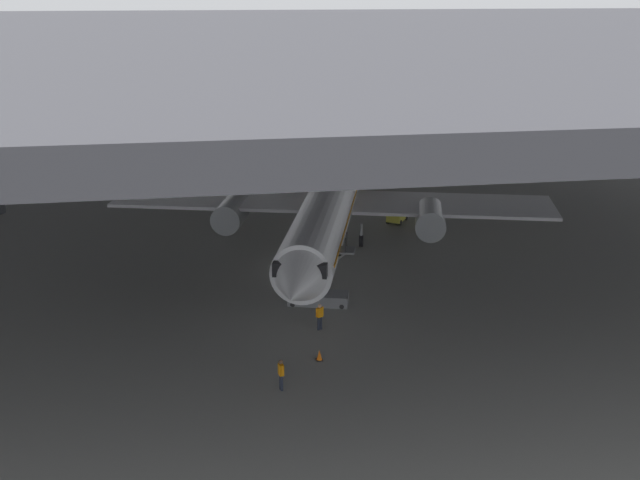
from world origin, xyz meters
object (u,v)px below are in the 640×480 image
(crew_worker_near_nose, at_px, (281,373))
(baggage_tug, at_px, (397,216))
(boarding_stairs, at_px, (319,293))
(traffic_cone_orange, at_px, (319,355))
(airplane_main, at_px, (327,210))
(crew_worker_by_stairs, at_px, (320,315))

(crew_worker_near_nose, height_order, baggage_tug, crew_worker_near_nose)
(boarding_stairs, xyz_separation_m, crew_worker_near_nose, (-3.75, -10.81, 0.20))
(crew_worker_near_nose, distance_m, traffic_cone_orange, 3.84)
(airplane_main, distance_m, boarding_stairs, 10.22)
(traffic_cone_orange, bearing_deg, crew_worker_by_stairs, 80.09)
(boarding_stairs, distance_m, baggage_tug, 19.42)
(airplane_main, xyz_separation_m, crew_worker_by_stairs, (-2.86, -13.56, -2.49))
(airplane_main, bearing_deg, boarding_stairs, -102.96)
(airplane_main, height_order, crew_worker_by_stairs, airplane_main)
(crew_worker_near_nose, height_order, traffic_cone_orange, crew_worker_near_nose)
(traffic_cone_orange, xyz_separation_m, baggage_tug, (10.87, 24.80, 0.23))
(crew_worker_by_stairs, bearing_deg, airplane_main, 78.08)
(airplane_main, xyz_separation_m, traffic_cone_orange, (-3.55, -17.50, -3.10))
(traffic_cone_orange, bearing_deg, airplane_main, 78.53)
(crew_worker_by_stairs, height_order, baggage_tug, crew_worker_by_stairs)
(boarding_stairs, height_order, crew_worker_near_nose, boarding_stairs)
(crew_worker_by_stairs, bearing_deg, traffic_cone_orange, -99.91)
(baggage_tug, bearing_deg, airplane_main, -135.09)
(airplane_main, xyz_separation_m, baggage_tug, (7.32, 7.30, -2.87))
(airplane_main, relative_size, baggage_tug, 13.96)
(crew_worker_near_nose, relative_size, baggage_tug, 0.65)
(airplane_main, height_order, traffic_cone_orange, airplane_main)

